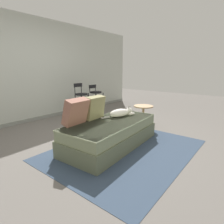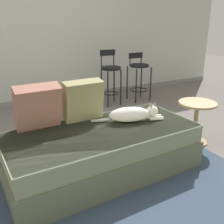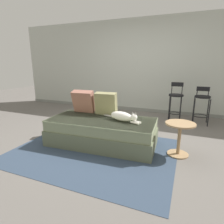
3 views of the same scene
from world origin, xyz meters
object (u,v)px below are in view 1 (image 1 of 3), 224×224
at_px(throw_pillow_corner, 76,112).
at_px(throw_pillow_middle, 95,107).
at_px(couch, 111,133).
at_px(cat, 121,113).
at_px(bar_stool_by_doorway, 96,97).
at_px(bar_stool_near_window, 81,98).
at_px(side_table, 143,113).

distance_m(throw_pillow_corner, throw_pillow_middle, 0.46).
bearing_deg(couch, throw_pillow_middle, 101.18).
height_order(cat, bar_stool_by_doorway, bar_stool_by_doorway).
bearing_deg(couch, bar_stool_near_window, 60.90).
height_order(bar_stool_by_doorway, side_table, bar_stool_by_doorway).
bearing_deg(side_table, throw_pillow_middle, 169.16).
relative_size(throw_pillow_middle, bar_stool_by_doorway, 0.49).
relative_size(throw_pillow_corner, bar_stool_near_window, 0.47).
height_order(couch, bar_stool_by_doorway, bar_stool_by_doorway).
bearing_deg(throw_pillow_corner, side_table, -7.29).
relative_size(throw_pillow_middle, cat, 0.58).
distance_m(throw_pillow_corner, cat, 0.93).
xyz_separation_m(couch, bar_stool_near_window, (1.07, 1.92, 0.32)).
relative_size(throw_pillow_middle, side_table, 0.81).
bearing_deg(bar_stool_near_window, throw_pillow_middle, -125.41).
height_order(throw_pillow_corner, bar_stool_near_window, bar_stool_near_window).
bearing_deg(throw_pillow_middle, bar_stool_near_window, 54.59).
distance_m(throw_pillow_middle, side_table, 1.39).
relative_size(throw_pillow_corner, throw_pillow_middle, 1.05).
relative_size(couch, cat, 2.62).
relative_size(couch, bar_stool_near_window, 2.00).
xyz_separation_m(throw_pillow_corner, bar_stool_near_window, (1.59, 1.62, -0.12)).
relative_size(cat, bar_stool_near_window, 0.77).
distance_m(throw_pillow_corner, side_table, 1.84).
relative_size(bar_stool_near_window, bar_stool_by_doorway, 1.09).
bearing_deg(throw_pillow_corner, cat, -15.25).
bearing_deg(side_table, couch, -176.75).
bearing_deg(throw_pillow_middle, throw_pillow_corner, -176.75).
bearing_deg(side_table, bar_stool_by_doorway, 78.41).
height_order(throw_pillow_corner, side_table, throw_pillow_corner).
relative_size(couch, bar_stool_by_doorway, 2.19).
bearing_deg(throw_pillow_middle, couch, -78.82).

